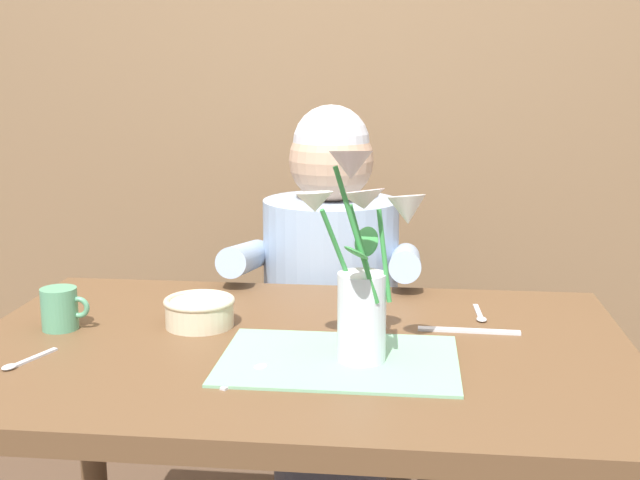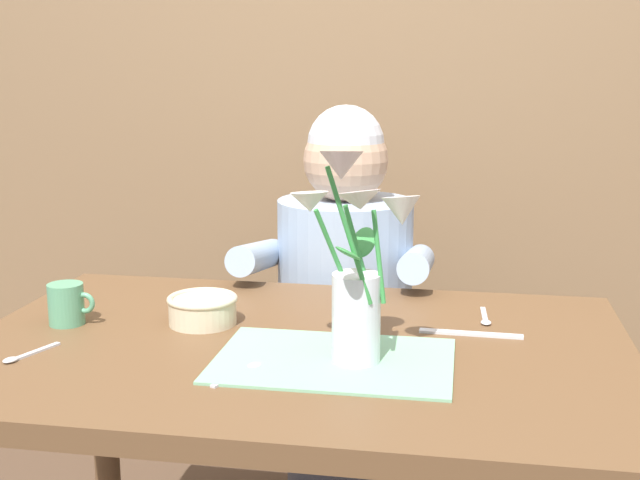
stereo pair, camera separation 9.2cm
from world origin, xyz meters
TOP-DOWN VIEW (x-y plane):
  - wood_panel_backdrop at (0.00, 1.05)m, footprint 4.00×0.10m
  - dining_table at (0.00, 0.00)m, footprint 1.20×0.80m
  - seated_person at (-0.00, 0.62)m, footprint 0.45×0.47m
  - striped_placemat at (0.08, -0.08)m, footprint 0.40×0.28m
  - flower_vase at (0.12, -0.09)m, footprint 0.24×0.23m
  - ceramic_bowl at (-0.20, 0.08)m, footprint 0.14×0.14m
  - dinner_knife at (0.31, 0.10)m, footprint 0.19×0.02m
  - coffee_cup at (-0.45, 0.03)m, footprint 0.09×0.07m
  - spoon_0 at (-0.05, -0.16)m, footprint 0.06×0.11m
  - spoon_1 at (-0.44, -0.16)m, footprint 0.06×0.12m
  - spoon_2 at (0.34, 0.19)m, footprint 0.02×0.12m

SIDE VIEW (x-z plane):
  - seated_person at x=0.00m, z-range 0.00..1.13m
  - dining_table at x=0.00m, z-range 0.27..1.01m
  - striped_placemat at x=0.08m, z-range 0.74..0.74m
  - dinner_knife at x=0.31m, z-range 0.74..0.74m
  - spoon_0 at x=-0.05m, z-range 0.74..0.75m
  - spoon_1 at x=-0.44m, z-range 0.74..0.75m
  - spoon_2 at x=0.34m, z-range 0.74..0.75m
  - ceramic_bowl at x=-0.20m, z-range 0.74..0.80m
  - coffee_cup at x=-0.45m, z-range 0.74..0.82m
  - flower_vase at x=0.12m, z-range 0.72..1.09m
  - wood_panel_backdrop at x=0.00m, z-range 0.00..2.50m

